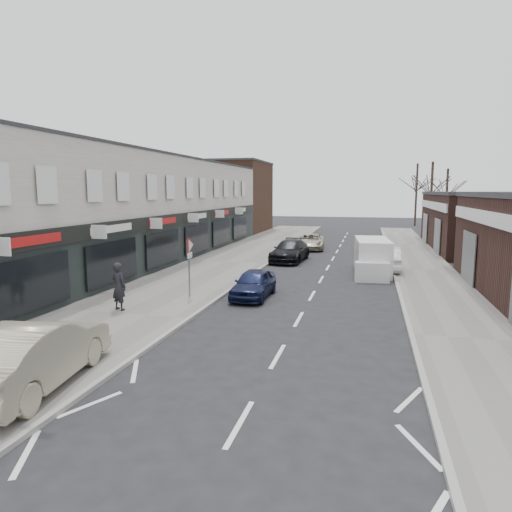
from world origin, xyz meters
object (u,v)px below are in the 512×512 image
Objects in this scene: warning_sign at (190,250)px; parked_car_left_a at (254,284)px; pedestrian at (119,286)px; parked_car_right_a at (386,259)px; sedan_on_pavement at (34,354)px; parked_car_left_b at (290,251)px; parked_car_right_b at (376,247)px; white_van at (372,258)px; parked_car_left_c at (311,242)px.

parked_car_left_a is at bearing 21.02° from warning_sign.
parked_car_right_a is (10.50, 12.53, -0.34)m from pedestrian.
parked_car_left_b is at bearing -104.39° from sedan_on_pavement.
parked_car_right_b is (9.98, 18.95, -0.40)m from pedestrian.
white_van is at bearing -121.53° from sedan_on_pavement.
warning_sign is 11.55m from white_van.
pedestrian reaches higher than parked_car_right_a.
warning_sign is 3.55m from pedestrian.
warning_sign is 9.75m from sedan_on_pavement.
white_van is at bearing 55.72° from parked_car_left_a.
warning_sign is at bearing -98.23° from sedan_on_pavement.
parked_car_left_a is 11.01m from parked_car_left_b.
parked_car_right_a reaches higher than parked_car_left_b.
parked_car_right_b is (8.14, 16.14, -1.53)m from warning_sign.
parked_car_left_c is at bearing 88.92° from parked_car_left_b.
parked_car_left_a is 0.75× the size of parked_car_left_b.
sedan_on_pavement reaches higher than parked_car_left_b.
warning_sign is 0.55× the size of sedan_on_pavement.
warning_sign reaches higher than parked_car_left_a.
parked_car_right_a is (6.27, -2.32, 0.00)m from parked_car_left_b.
sedan_on_pavement is 7.08m from pedestrian.
parked_car_right_b is (-0.52, 6.43, -0.06)m from parked_car_right_a.
sedan_on_pavement is at bearing 76.81° from parked_car_right_b.
parked_car_left_c is at bearing -83.14° from pedestrian.
sedan_on_pavement is (-0.04, -9.66, -1.28)m from warning_sign.
warning_sign is 0.51× the size of white_van.
parked_car_left_c is (2.96, 18.83, -1.57)m from warning_sign.
pedestrian reaches higher than sedan_on_pavement.
parked_car_left_b is (2.39, 12.03, -1.48)m from warning_sign.
warning_sign reaches higher than parked_car_left_c.
white_van reaches higher than parked_car_left_c.
white_van is at bearing -111.40° from pedestrian.
warning_sign is 0.72× the size of parked_car_left_a.
parked_car_left_b reaches higher than parked_car_left_a.
parked_car_right_a is at bearing -122.17° from sedan_on_pavement.
parked_car_left_b is 1.09× the size of parked_car_left_c.
parked_car_left_a is at bearing 74.43° from parked_car_right_b.
parked_car_left_c is at bearing 89.78° from parked_car_left_a.
parked_car_left_c is (0.57, 6.80, -0.09)m from parked_car_left_b.
white_van is at bearing 47.01° from warning_sign.
parked_car_left_a is 0.95× the size of parked_car_right_b.
warning_sign is at bearing -103.67° from parked_car_left_c.
sedan_on_pavement reaches higher than parked_car_left_a.
parked_car_left_a is at bearing 55.30° from parked_car_right_a.
pedestrian is 0.51× the size of parked_car_left_a.
parked_car_left_c is at bearing -58.00° from parked_car_right_a.
sedan_on_pavement is 1.10× the size of parked_car_right_a.
parked_car_right_b reaches higher than parked_car_left_c.
parked_car_left_a is at bearing -130.01° from white_van.
parked_car_right_b is at bearing -85.41° from parked_car_right_a.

